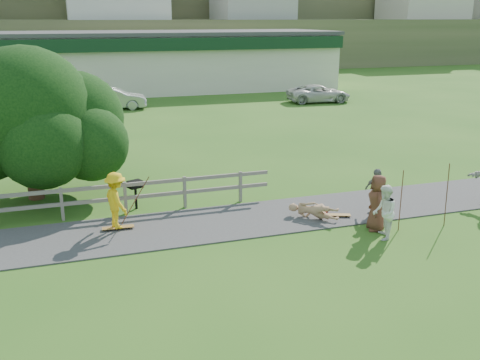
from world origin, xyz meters
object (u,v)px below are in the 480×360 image
at_px(skater_rider, 116,204).
at_px(tree, 30,139).
at_px(spectator_b, 376,192).
at_px(car_silver, 114,99).
at_px(skater_fallen, 313,211).
at_px(spectator_a, 384,212).
at_px(car_white, 319,93).
at_px(spectator_c, 377,203).
at_px(bbq, 136,195).

xyz_separation_m(skater_rider, tree, (-2.49, 4.02, 1.32)).
relative_size(spectator_b, car_silver, 0.35).
height_order(skater_fallen, spectator_b, spectator_b).
distance_m(skater_fallen, spectator_a, 2.47).
bearing_deg(car_white, skater_fallen, 158.66).
xyz_separation_m(spectator_c, tree, (-10.03, 6.40, 1.31)).
height_order(skater_fallen, spectator_a, spectator_a).
bearing_deg(spectator_c, bbq, -103.11).
height_order(spectator_c, tree, tree).
bearing_deg(bbq, spectator_b, -44.62).
relative_size(spectator_a, car_white, 0.34).
distance_m(spectator_b, tree, 12.01).
distance_m(spectator_b, bbq, 8.02).
height_order(skater_fallen, car_white, car_white).
relative_size(spectator_c, car_white, 0.36).
xyz_separation_m(car_white, tree, (-19.80, -17.61, 1.52)).
bearing_deg(spectator_a, spectator_b, -178.90).
height_order(spectator_b, tree, tree).
bearing_deg(tree, skater_rider, -58.18).
bearing_deg(spectator_c, spectator_a, 4.64).
height_order(car_silver, tree, tree).
bearing_deg(skater_fallen, spectator_c, -88.95).
bearing_deg(skater_fallen, skater_rider, 125.90).
distance_m(spectator_b, spectator_c, 1.33).
bearing_deg(skater_rider, car_silver, -23.93).
bearing_deg(skater_fallen, spectator_a, -103.13).
distance_m(skater_fallen, tree, 10.13).
distance_m(skater_fallen, car_white, 25.24).
height_order(skater_fallen, spectator_c, spectator_c).
height_order(skater_rider, spectator_b, skater_rider).
bearing_deg(bbq, skater_rider, -136.08).
bearing_deg(skater_fallen, bbq, 107.38).
height_order(car_silver, car_white, car_silver).
xyz_separation_m(spectator_b, tree, (-10.71, 5.26, 1.39)).
height_order(car_white, tree, tree).
xyz_separation_m(tree, bbq, (3.29, -2.22, -1.69)).
height_order(tree, bbq, tree).
relative_size(skater_fallen, spectator_c, 0.93).
distance_m(tree, bbq, 4.31).
relative_size(spectator_a, car_silver, 0.36).
bearing_deg(car_silver, bbq, -175.13).
bearing_deg(spectator_a, spectator_c, -168.06).
bearing_deg(spectator_b, car_silver, 179.74).
distance_m(spectator_b, car_white, 24.61).
xyz_separation_m(skater_rider, skater_fallen, (6.10, -0.99, -0.58)).
xyz_separation_m(spectator_c, car_white, (9.77, 24.01, -0.21)).
distance_m(spectator_c, tree, 11.97).
distance_m(spectator_a, tree, 12.21).
bearing_deg(car_white, skater_rider, 146.35).
xyz_separation_m(spectator_c, bbq, (-6.75, 4.18, -0.38)).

